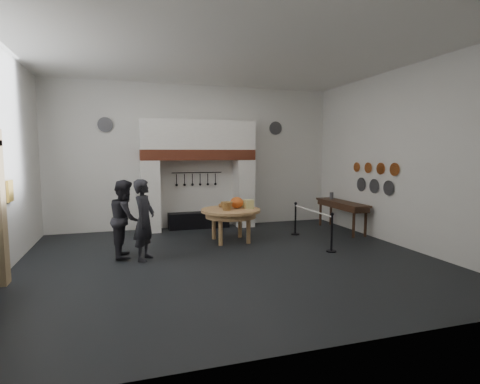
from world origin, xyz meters
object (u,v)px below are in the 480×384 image
object	(u,v)px
barrier_post_near	(332,233)
barrier_post_far	(295,219)
iron_range	(199,220)
visitor_far	(125,218)
work_table	(231,210)
side_table	(342,202)
visitor_near	(144,220)

from	to	relation	value
barrier_post_near	barrier_post_far	xyz separation A→B (m)	(0.00, 2.00, 0.00)
iron_range	visitor_far	size ratio (longest dim) A/B	1.07
work_table	side_table	xyz separation A→B (m)	(3.61, 0.33, 0.03)
barrier_post_near	barrier_post_far	bearing A→B (deg)	90.00
work_table	visitor_near	xyz separation A→B (m)	(-2.30, -1.13, 0.06)
visitor_near	barrier_post_far	xyz separation A→B (m)	(4.33, 1.36, -0.45)
visitor_far	work_table	bearing A→B (deg)	-73.09
visitor_near	visitor_far	world-z (taller)	visitor_near
iron_range	work_table	size ratio (longest dim) A/B	1.19
visitor_far	barrier_post_near	bearing A→B (deg)	-100.54
iron_range	visitor_far	world-z (taller)	visitor_far
visitor_near	side_table	size ratio (longest dim) A/B	0.82
work_table	side_table	bearing A→B (deg)	5.26
side_table	barrier_post_near	world-z (taller)	same
iron_range	barrier_post_near	size ratio (longest dim) A/B	2.11
barrier_post_near	barrier_post_far	distance (m)	2.00
work_table	barrier_post_far	size ratio (longest dim) A/B	1.77
iron_range	side_table	size ratio (longest dim) A/B	0.86
visitor_far	barrier_post_far	xyz separation A→B (m)	(4.73, 0.96, -0.44)
visitor_near	visitor_far	size ratio (longest dim) A/B	1.02
work_table	visitor_near	world-z (taller)	visitor_near
iron_range	barrier_post_far	distance (m)	3.09
visitor_near	iron_range	bearing A→B (deg)	-5.62
visitor_far	side_table	size ratio (longest dim) A/B	0.80
work_table	barrier_post_near	distance (m)	2.71
work_table	visitor_far	world-z (taller)	visitor_far
iron_range	barrier_post_near	xyz separation A→B (m)	(2.51, -3.79, 0.20)
visitor_near	barrier_post_near	xyz separation A→B (m)	(4.33, -0.64, -0.45)
side_table	visitor_far	bearing A→B (deg)	-170.46
work_table	visitor_far	bearing A→B (deg)	-164.92
barrier_post_near	iron_range	bearing A→B (deg)	123.57
barrier_post_near	work_table	bearing A→B (deg)	138.91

